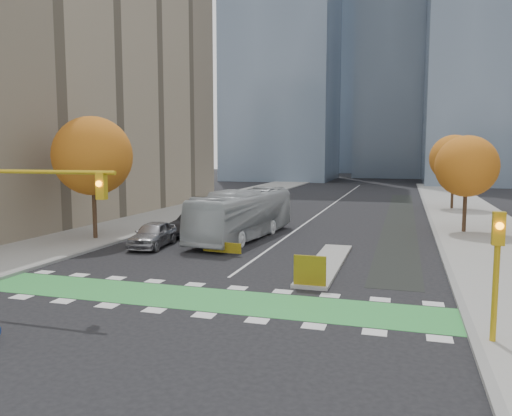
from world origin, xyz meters
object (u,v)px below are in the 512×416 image
Objects in this scene: parked_car_a at (153,234)px; tree_east_near at (467,166)px; traffic_signal_east at (497,257)px; bus at (243,214)px; tree_east_far at (454,159)px; parked_car_b at (195,223)px; tree_west at (93,156)px; parked_car_c at (227,213)px; hazard_board at (310,271)px.

tree_east_near is at bearing 24.59° from parked_car_a.
tree_east_near is 1.73× the size of traffic_signal_east.
tree_east_near reaches higher than bus.
tree_east_far reaches higher than tree_east_near.
tree_east_far is at bearing 61.96° from bus.
parked_car_b is at bearing 77.57° from parked_car_a.
bus is (-15.23, -22.50, -3.58)m from tree_east_far.
traffic_signal_east is 0.34× the size of bus.
tree_east_far is 27.40m from bus.
tree_west reaches higher than traffic_signal_east.
tree_east_far reaches higher than bus.
traffic_signal_east is (-2.00, -38.51, -2.51)m from tree_east_far.
bus is (9.27, 3.50, -3.96)m from tree_west.
bus is at bearing -124.09° from tree_east_far.
tree_east_near is 1.52× the size of parked_car_a.
tree_west reaches higher than parked_car_b.
tree_east_far is 33.72m from parked_car_a.
parked_car_c is at bearing 126.14° from traffic_signal_east.
parked_car_b reaches higher than parked_car_c.
tree_west is 2.01× the size of traffic_signal_east.
tree_west is at bearing -137.04° from parked_car_b.
bus reaches higher than parked_car_b.
parked_car_c is (-19.00, -15.23, -4.44)m from tree_east_far.
parked_car_b is (-10.50, 11.73, 0.02)m from hazard_board.
tree_east_far is (24.50, 26.00, -0.38)m from tree_west.
traffic_signal_east reaches higher than parked_car_a.
tree_east_far is at bearing 56.67° from parked_car_b.
tree_west is at bearing -153.26° from bus.
bus is 3.89m from parked_car_b.
tree_east_far is 1.65× the size of parked_car_a.
parked_car_b is at bearing 179.54° from bus.
parked_car_a is (-4.38, -4.57, -0.87)m from bus.
hazard_board is 13.18m from bus.
traffic_signal_east is (-1.50, -22.51, -2.13)m from tree_east_near.
parked_car_b is at bearing -85.68° from parked_car_c.
parked_car_c is (0.00, 6.84, -0.02)m from parked_car_b.
hazard_board is 18.44m from tree_west.
tree_east_near reaches higher than parked_car_b.
tree_east_near is (24.00, 10.00, -0.75)m from tree_west.
tree_east_far reaches higher than parked_car_b.
traffic_signal_east is at bearing -36.64° from parked_car_b.
tree_east_far is at bearing 43.03° from parked_car_c.
bus is 6.39m from parked_car_a.
parked_car_b is at bearing 135.96° from traffic_signal_east.
traffic_signal_east is 0.74× the size of parked_car_c.
tree_east_far is at bearing 48.59° from parked_car_a.
traffic_signal_east is at bearing -29.07° from tree_west.
traffic_signal_east reaches higher than parked_car_c.
hazard_board is 0.25× the size of parked_car_c.
hazard_board is at bearing -36.71° from parked_car_a.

